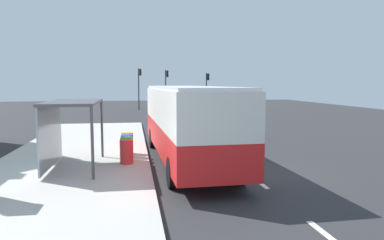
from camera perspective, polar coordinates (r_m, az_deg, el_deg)
name	(u,v)px	position (r m, az deg, el deg)	size (l,w,h in m)	color
ground_plane	(187,129)	(27.44, -0.82, -1.35)	(56.00, 92.00, 0.04)	#2D2D30
sidewalk_platform	(71,165)	(15.50, -18.25, -6.68)	(6.20, 30.00, 0.18)	beige
lane_stripe_seg_0	(334,240)	(8.75, 21.07, -17.01)	(0.16, 2.20, 0.01)	silver
lane_stripe_seg_1	(256,180)	(13.08, 9.90, -9.13)	(0.16, 2.20, 0.01)	silver
lane_stripe_seg_2	(222,153)	(17.77, 4.64, -5.13)	(0.16, 2.20, 0.01)	silver
lane_stripe_seg_3	(202,138)	(22.59, 1.63, -2.80)	(0.16, 2.20, 0.01)	silver
lane_stripe_seg_4	(190,128)	(27.47, -0.31, -1.28)	(0.16, 2.20, 0.01)	silver
lane_stripe_seg_5	(181,121)	(32.39, -1.66, -0.23)	(0.16, 2.20, 0.01)	silver
lane_stripe_seg_6	(175,116)	(37.33, -2.65, 0.55)	(0.16, 2.20, 0.01)	silver
lane_stripe_seg_7	(170,113)	(42.29, -3.41, 1.14)	(0.16, 2.20, 0.01)	silver
bus	(186,119)	(15.44, -0.87, 0.15)	(2.83, 11.08, 3.21)	red
white_van	(197,104)	(35.65, 0.80, 2.47)	(2.23, 5.28, 2.30)	white
sedan_near	(177,101)	(53.51, -2.41, 2.93)	(2.02, 4.48, 1.52)	#A51919
recycling_bin_red	(127,152)	(14.76, -10.10, -4.85)	(0.52, 0.52, 0.95)	red
recycling_bin_green	(127,149)	(15.45, -10.06, -4.38)	(0.52, 0.52, 0.95)	green
recycling_bin_blue	(127,146)	(16.14, -10.02, -3.95)	(0.52, 0.52, 0.95)	blue
recycling_bin_orange	(127,143)	(16.83, -9.98, -3.56)	(0.52, 0.52, 0.95)	orange
traffic_light_near_side	(207,85)	(47.48, 2.36, 5.41)	(0.49, 0.28, 4.68)	#2D2D2D
traffic_light_far_side	(139,82)	(47.34, -8.15, 5.78)	(0.49, 0.28, 5.25)	#2D2D2D
traffic_light_median	(166,83)	(48.33, -3.99, 5.71)	(0.49, 0.28, 5.10)	#2D2D2D
bus_shelter	(65,117)	(14.41, -19.05, 0.46)	(1.80, 4.00, 2.50)	#4C4C51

